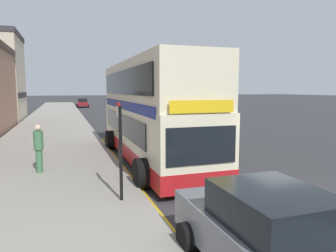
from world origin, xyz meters
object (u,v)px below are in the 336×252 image
Objects in this scene: bus_stop_sign at (120,143)px; parked_car_maroon_distant at (82,103)px; pedestrian_further_back at (39,146)px; parked_car_grey_kerbside at (269,236)px; double_decker_bus at (150,115)px.

parked_car_maroon_distant is at bearing 87.84° from bus_stop_sign.
pedestrian_further_back is at bearing -93.05° from parked_car_maroon_distant.
parked_car_grey_kerbside is at bearing -63.51° from pedestrian_further_back.
parked_car_grey_kerbside is at bearing -68.81° from bus_stop_sign.
bus_stop_sign is at bearing -57.98° from pedestrian_further_back.
parked_car_grey_kerbside is (-0.58, -9.45, -1.27)m from double_decker_bus.
double_decker_bus is 9.55m from parked_car_grey_kerbside.
double_decker_bus is at bearing 16.24° from pedestrian_further_back.
double_decker_bus reaches higher than parked_car_grey_kerbside.
parked_car_maroon_distant is (1.85, 48.92, -0.93)m from bus_stop_sign.
parked_car_maroon_distant is at bearing 90.55° from double_decker_bus.
pedestrian_further_back is (-4.04, 8.11, 0.32)m from parked_car_grey_kerbside.
pedestrian_further_back is at bearing 122.02° from bus_stop_sign.
double_decker_bus is 43.83m from parked_car_maroon_distant.
parked_car_grey_kerbside is 2.36× the size of pedestrian_further_back.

